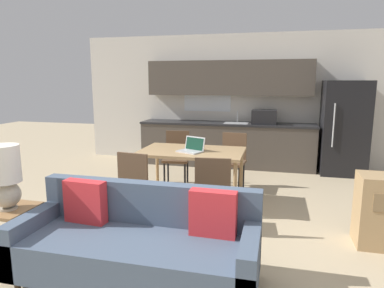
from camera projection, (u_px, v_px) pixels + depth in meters
ground_plane at (156, 277)px, 3.08m from camera, size 20.00×20.00×0.00m
wall_back at (229, 100)px, 7.25m from camera, size 6.40×0.07×2.70m
kitchen_counter at (227, 125)px, 7.05m from camera, size 3.56×0.65×2.15m
refrigerator at (344, 128)px, 6.41m from camera, size 0.80×0.77×1.75m
dining_table at (192, 155)px, 4.82m from camera, size 1.44×0.90×0.78m
couch at (139, 244)px, 2.99m from camera, size 2.08×0.80×0.83m
side_table at (10, 226)px, 3.28m from camera, size 0.46×0.46×0.55m
table_lamp at (5, 175)px, 3.15m from camera, size 0.28×0.28×0.61m
dining_chair_far_left at (177, 155)px, 5.77m from camera, size 0.47×0.47×0.91m
dining_chair_near_left at (138, 183)px, 4.19m from camera, size 0.47×0.47×0.91m
dining_chair_near_right at (214, 190)px, 3.94m from camera, size 0.46×0.46×0.91m
dining_chair_far_right at (232, 158)px, 5.55m from camera, size 0.46×0.46×0.91m
laptop at (192, 148)px, 4.71m from camera, size 0.39×0.36×0.20m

